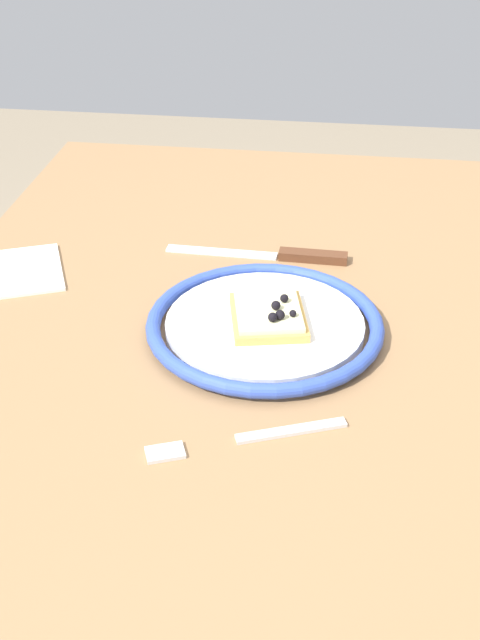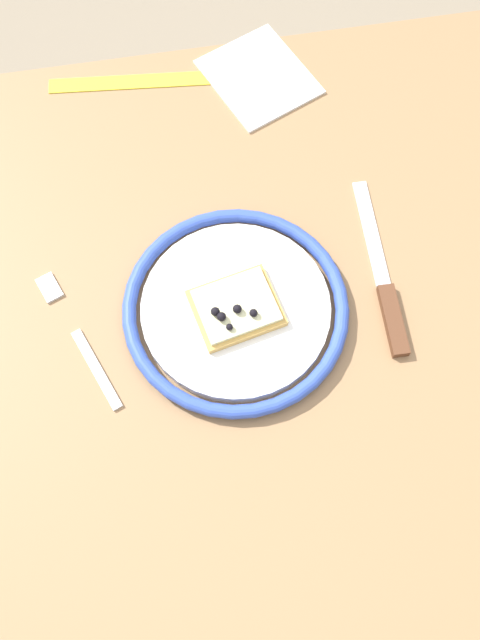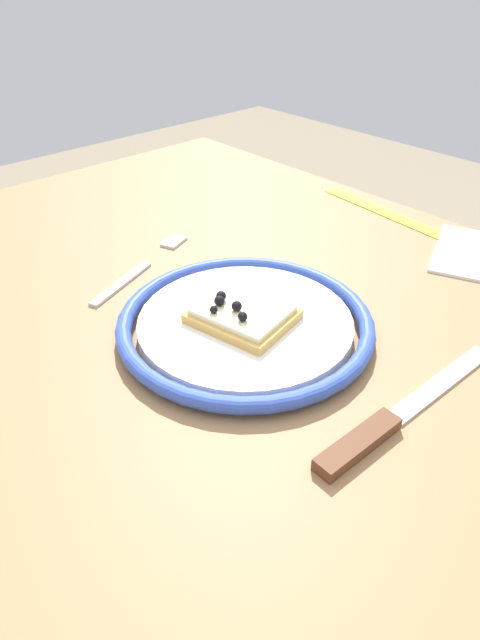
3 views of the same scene
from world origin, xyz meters
TOP-DOWN VIEW (x-y plane):
  - ground_plane at (0.00, 0.00)m, footprint 6.00×6.00m
  - dining_table at (0.00, 0.00)m, footprint 1.15×0.92m
  - plate at (-0.00, 0.04)m, footprint 0.27×0.27m
  - pizza_slice_near at (-0.00, 0.04)m, footprint 0.11×0.10m
  - knife at (0.18, 0.04)m, footprint 0.03×0.24m
  - fork at (-0.19, 0.04)m, footprint 0.09×0.19m
  - measuring_tape at (-0.03, 0.41)m, footprint 0.34×0.06m
  - napkin at (0.09, 0.39)m, footprint 0.17×0.18m

SIDE VIEW (x-z plane):
  - ground_plane at x=0.00m, z-range 0.00..0.00m
  - dining_table at x=0.00m, z-range 0.29..1.06m
  - measuring_tape at x=-0.03m, z-range 0.77..0.77m
  - napkin at x=0.09m, z-range 0.77..0.77m
  - fork at x=-0.19m, z-range 0.77..0.77m
  - knife at x=0.18m, z-range 0.76..0.78m
  - plate at x=0.00m, z-range 0.77..0.79m
  - pizza_slice_near at x=0.00m, z-range 0.78..0.80m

